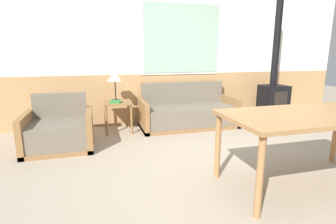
% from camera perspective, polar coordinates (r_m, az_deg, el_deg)
% --- Properties ---
extents(ground_plane, '(16.00, 16.00, 0.00)m').
position_cam_1_polar(ground_plane, '(3.12, 17.28, -13.54)').
color(ground_plane, gray).
extents(wall_back, '(7.20, 0.09, 2.70)m').
position_cam_1_polar(wall_back, '(5.20, 2.28, 12.86)').
color(wall_back, tan).
rests_on(wall_back, ground_plane).
extents(couch, '(1.78, 0.78, 0.80)m').
position_cam_1_polar(couch, '(4.90, 4.38, -0.37)').
color(couch, olive).
rests_on(couch, ground_plane).
extents(armchair, '(0.93, 0.80, 0.76)m').
position_cam_1_polar(armchair, '(4.09, -22.57, -4.08)').
color(armchair, olive).
rests_on(armchair, ground_plane).
extents(side_table, '(0.47, 0.47, 0.53)m').
position_cam_1_polar(side_table, '(4.61, -10.89, 0.99)').
color(side_table, olive).
rests_on(side_table, ground_plane).
extents(table_lamp, '(0.26, 0.26, 0.50)m').
position_cam_1_polar(table_lamp, '(4.62, -11.50, 7.33)').
color(table_lamp, black).
rests_on(table_lamp, side_table).
extents(book_stack, '(0.20, 0.18, 0.04)m').
position_cam_1_polar(book_stack, '(4.51, -11.36, 2.24)').
color(book_stack, '#2D7F3D').
rests_on(book_stack, side_table).
extents(dining_table, '(1.72, 0.88, 0.76)m').
position_cam_1_polar(dining_table, '(2.98, 28.39, -1.66)').
color(dining_table, '#9E7042').
rests_on(dining_table, ground_plane).
extents(wood_stove, '(0.48, 0.45, 2.32)m').
position_cam_1_polar(wood_stove, '(5.65, 21.99, 4.10)').
color(wood_stove, black).
rests_on(wood_stove, ground_plane).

